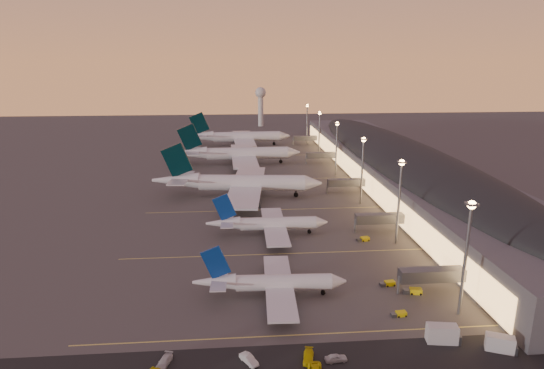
{
  "coord_description": "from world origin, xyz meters",
  "views": [
    {
      "loc": [
        -11.85,
        -124.61,
        53.33
      ],
      "look_at": [
        2.0,
        45.0,
        7.0
      ],
      "focal_mm": 30.0,
      "sensor_mm": 36.0,
      "label": 1
    }
  ],
  "objects_px": {
    "catering_truck_a": "(444,334)",
    "service_van_d": "(308,357)",
    "baggage_tug_d": "(388,284)",
    "airliner_wide_far": "(237,137)",
    "baggage_tug_c": "(363,239)",
    "airliner_narrow_south": "(270,283)",
    "baggage_tug_a": "(399,314)",
    "service_van_a": "(164,362)",
    "airliner_narrow_north": "(268,224)",
    "catering_truck_b": "(502,344)",
    "service_van_c": "(249,359)",
    "baggage_tug_b": "(413,291)",
    "radar_tower": "(261,100)",
    "service_van_e": "(336,358)",
    "airliner_wide_mid": "(236,154)",
    "airliner_wide_near": "(237,183)"
  },
  "relations": [
    {
      "from": "radar_tower",
      "to": "baggage_tug_d",
      "type": "relative_size",
      "value": 8.32
    },
    {
      "from": "baggage_tug_b",
      "to": "service_van_d",
      "type": "height_order",
      "value": "service_van_d"
    },
    {
      "from": "baggage_tug_a",
      "to": "baggage_tug_b",
      "type": "bearing_deg",
      "value": 48.12
    },
    {
      "from": "catering_truck_a",
      "to": "service_van_d",
      "type": "bearing_deg",
      "value": -163.9
    },
    {
      "from": "radar_tower",
      "to": "service_van_a",
      "type": "xyz_separation_m",
      "value": [
        -35.57,
        -312.24,
        -21.2
      ]
    },
    {
      "from": "airliner_narrow_north",
      "to": "airliner_wide_far",
      "type": "bearing_deg",
      "value": 93.49
    },
    {
      "from": "airliner_wide_far",
      "to": "service_van_e",
      "type": "distance_m",
      "value": 223.16
    },
    {
      "from": "service_van_d",
      "to": "service_van_e",
      "type": "relative_size",
      "value": 1.11
    },
    {
      "from": "airliner_wide_mid",
      "to": "radar_tower",
      "type": "bearing_deg",
      "value": 80.26
    },
    {
      "from": "airliner_wide_far",
      "to": "baggage_tug_c",
      "type": "distance_m",
      "value": 170.26
    },
    {
      "from": "airliner_narrow_south",
      "to": "baggage_tug_a",
      "type": "distance_m",
      "value": 29.43
    },
    {
      "from": "airliner_narrow_north",
      "to": "airliner_wide_near",
      "type": "bearing_deg",
      "value": 102.65
    },
    {
      "from": "airliner_wide_near",
      "to": "baggage_tug_a",
      "type": "height_order",
      "value": "airliner_wide_near"
    },
    {
      "from": "baggage_tug_a",
      "to": "baggage_tug_c",
      "type": "bearing_deg",
      "value": 78.71
    },
    {
      "from": "airliner_wide_mid",
      "to": "radar_tower",
      "type": "height_order",
      "value": "radar_tower"
    },
    {
      "from": "airliner_wide_far",
      "to": "baggage_tug_a",
      "type": "height_order",
      "value": "airliner_wide_far"
    },
    {
      "from": "baggage_tug_a",
      "to": "baggage_tug_b",
      "type": "relative_size",
      "value": 0.79
    },
    {
      "from": "airliner_narrow_south",
      "to": "radar_tower",
      "type": "height_order",
      "value": "radar_tower"
    },
    {
      "from": "catering_truck_a",
      "to": "baggage_tug_c",
      "type": "bearing_deg",
      "value": 100.42
    },
    {
      "from": "service_van_a",
      "to": "service_van_c",
      "type": "relative_size",
      "value": 1.06
    },
    {
      "from": "service_van_a",
      "to": "baggage_tug_b",
      "type": "bearing_deg",
      "value": 36.93
    },
    {
      "from": "airliner_wide_far",
      "to": "service_van_c",
      "type": "xyz_separation_m",
      "value": [
        0.23,
        -221.65,
        -4.99
      ]
    },
    {
      "from": "service_van_e",
      "to": "baggage_tug_d",
      "type": "bearing_deg",
      "value": -40.46
    },
    {
      "from": "catering_truck_a",
      "to": "baggage_tug_d",
      "type": "bearing_deg",
      "value": 106.76
    },
    {
      "from": "baggage_tug_c",
      "to": "catering_truck_b",
      "type": "height_order",
      "value": "catering_truck_b"
    },
    {
      "from": "baggage_tug_a",
      "to": "service_van_d",
      "type": "bearing_deg",
      "value": -154.8
    },
    {
      "from": "baggage_tug_a",
      "to": "service_van_a",
      "type": "relative_size",
      "value": 0.76
    },
    {
      "from": "airliner_narrow_south",
      "to": "baggage_tug_a",
      "type": "bearing_deg",
      "value": -19.95
    },
    {
      "from": "service_van_c",
      "to": "airliner_narrow_south",
      "type": "bearing_deg",
      "value": 42.92
    },
    {
      "from": "airliner_wide_mid",
      "to": "baggage_tug_c",
      "type": "height_order",
      "value": "airliner_wide_mid"
    },
    {
      "from": "airliner_wide_far",
      "to": "catering_truck_a",
      "type": "bearing_deg",
      "value": -81.95
    },
    {
      "from": "baggage_tug_a",
      "to": "service_van_c",
      "type": "height_order",
      "value": "service_van_c"
    },
    {
      "from": "airliner_narrow_south",
      "to": "service_van_c",
      "type": "height_order",
      "value": "airliner_narrow_south"
    },
    {
      "from": "radar_tower",
      "to": "baggage_tug_b",
      "type": "distance_m",
      "value": 291.78
    },
    {
      "from": "airliner_narrow_south",
      "to": "service_van_d",
      "type": "height_order",
      "value": "airliner_narrow_south"
    },
    {
      "from": "airliner_wide_far",
      "to": "service_van_c",
      "type": "relative_size",
      "value": 15.78
    },
    {
      "from": "baggage_tug_b",
      "to": "catering_truck_b",
      "type": "distance_m",
      "value": 24.36
    },
    {
      "from": "baggage_tug_b",
      "to": "airliner_narrow_south",
      "type": "bearing_deg",
      "value": -173.08
    },
    {
      "from": "baggage_tug_a",
      "to": "catering_truck_b",
      "type": "height_order",
      "value": "catering_truck_b"
    },
    {
      "from": "service_van_c",
      "to": "service_van_e",
      "type": "relative_size",
      "value": 1.06
    },
    {
      "from": "airliner_wide_near",
      "to": "service_van_a",
      "type": "xyz_separation_m",
      "value": [
        -14.08,
        -105.61,
        -5.01
      ]
    },
    {
      "from": "airliner_wide_mid",
      "to": "service_van_e",
      "type": "distance_m",
      "value": 168.27
    },
    {
      "from": "baggage_tug_b",
      "to": "baggage_tug_a",
      "type": "bearing_deg",
      "value": -116.3
    },
    {
      "from": "service_van_c",
      "to": "catering_truck_b",
      "type": "bearing_deg",
      "value": -33.98
    },
    {
      "from": "baggage_tug_c",
      "to": "service_van_e",
      "type": "distance_m",
      "value": 60.21
    },
    {
      "from": "radar_tower",
      "to": "service_van_a",
      "type": "bearing_deg",
      "value": -96.5
    },
    {
      "from": "airliner_wide_far",
      "to": "catering_truck_b",
      "type": "height_order",
      "value": "airliner_wide_far"
    },
    {
      "from": "airliner_narrow_north",
      "to": "catering_truck_a",
      "type": "xyz_separation_m",
      "value": [
        30.28,
        -59.98,
        -1.89
      ]
    },
    {
      "from": "catering_truck_a",
      "to": "service_van_c",
      "type": "height_order",
      "value": "catering_truck_a"
    },
    {
      "from": "catering_truck_a",
      "to": "service_van_d",
      "type": "height_order",
      "value": "catering_truck_a"
    }
  ]
}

